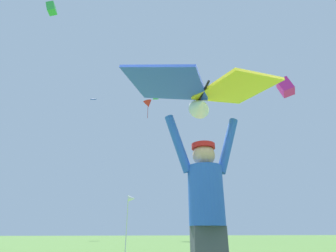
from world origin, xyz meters
TOP-DOWN VIEW (x-y plane):
  - kite_flyer_person at (0.06, -0.12)m, footprint 0.81×0.36m
  - held_stunt_kite at (0.06, -0.20)m, footprint 1.81×0.99m
  - distant_kite_red_far_center at (2.26, 30.10)m, footprint 1.78×1.75m
  - distant_kite_blue_high_left at (-5.92, 34.21)m, footprint 1.23×1.20m
  - distant_kite_magenta_overhead_distant at (10.96, 12.32)m, footprint 1.25×1.52m
  - distant_kite_green_high_right at (-7.37, 14.63)m, footprint 0.97×0.78m
  - distant_kite_green_low_left at (2.87, 26.40)m, footprint 0.85×1.02m
  - distant_kite_yellow_mid_left at (9.19, 28.27)m, footprint 1.01×1.02m
  - marker_flag at (-0.32, 8.03)m, footprint 0.30×0.24m

SIDE VIEW (x-z plane):
  - kite_flyer_person at x=0.06m, z-range -0.02..1.90m
  - marker_flag at x=-0.32m, z-range 0.77..2.89m
  - held_stunt_kite at x=0.06m, z-range 2.01..2.41m
  - distant_kite_yellow_mid_left at x=9.19m, z-range 4.21..4.44m
  - distant_kite_magenta_overhead_distant at x=10.96m, z-range 10.05..11.70m
  - distant_kite_green_low_left at x=2.87m, z-range 16.60..17.86m
  - distant_kite_red_far_center at x=2.26m, z-range 16.24..19.15m
  - distant_kite_green_high_right at x=-7.37m, z-range 17.15..18.33m
  - distant_kite_blue_high_left at x=-5.92m, z-range 19.68..20.14m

